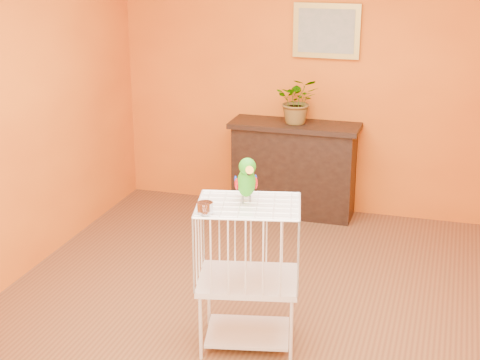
% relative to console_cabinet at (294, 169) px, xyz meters
% --- Properties ---
extents(ground, '(4.50, 4.50, 0.00)m').
position_rel_console_cabinet_xyz_m(ground, '(0.24, -2.04, -0.45)').
color(ground, brown).
rests_on(ground, ground).
extents(room_shell, '(4.50, 4.50, 4.50)m').
position_rel_console_cabinet_xyz_m(room_shell, '(0.24, -2.04, 1.13)').
color(room_shell, orange).
rests_on(room_shell, ground).
extents(console_cabinet, '(1.22, 0.44, 0.91)m').
position_rel_console_cabinet_xyz_m(console_cabinet, '(0.00, 0.00, 0.00)').
color(console_cabinet, black).
rests_on(console_cabinet, ground).
extents(potted_plant, '(0.47, 0.50, 0.34)m').
position_rel_console_cabinet_xyz_m(potted_plant, '(0.02, -0.04, 0.62)').
color(potted_plant, '#26722D').
rests_on(potted_plant, console_cabinet).
extents(framed_picture, '(0.62, 0.04, 0.50)m').
position_rel_console_cabinet_xyz_m(framed_picture, '(0.24, 0.18, 1.30)').
color(framed_picture, '#A3883A').
rests_on(framed_picture, room_shell).
extents(birdcage, '(0.73, 0.61, 0.99)m').
position_rel_console_cabinet_xyz_m(birdcage, '(0.24, -2.43, 0.06)').
color(birdcage, silver).
rests_on(birdcage, ground).
extents(feed_cup, '(0.10, 0.10, 0.07)m').
position_rel_console_cabinet_xyz_m(feed_cup, '(0.04, -2.66, 0.57)').
color(feed_cup, silver).
rests_on(feed_cup, birdcage).
extents(parrot, '(0.18, 0.27, 0.30)m').
position_rel_console_cabinet_xyz_m(parrot, '(0.22, -2.40, 0.69)').
color(parrot, '#59544C').
rests_on(parrot, birdcage).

